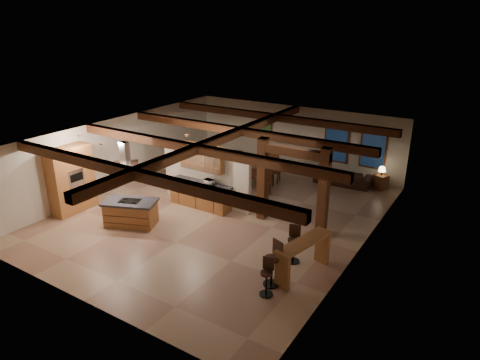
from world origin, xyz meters
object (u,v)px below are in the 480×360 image
(dining_table, at_px, (251,180))
(sofa, at_px, (343,176))
(bar_counter, at_px, (304,252))
(kitchen_island, at_px, (131,212))

(dining_table, height_order, sofa, sofa)
(sofa, xyz_separation_m, bar_counter, (1.43, -7.15, 0.35))
(kitchen_island, height_order, sofa, kitchen_island)
(dining_table, xyz_separation_m, sofa, (3.11, 2.32, 0.03))
(kitchen_island, height_order, dining_table, kitchen_island)
(dining_table, distance_m, bar_counter, 6.64)
(kitchen_island, xyz_separation_m, bar_counter, (6.19, 0.33, 0.25))
(kitchen_island, distance_m, sofa, 8.87)
(kitchen_island, xyz_separation_m, dining_table, (1.65, 5.16, -0.13))
(kitchen_island, height_order, bar_counter, bar_counter)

